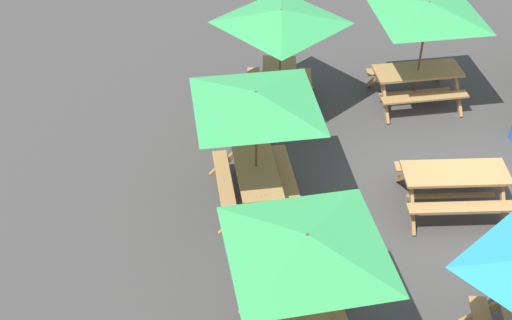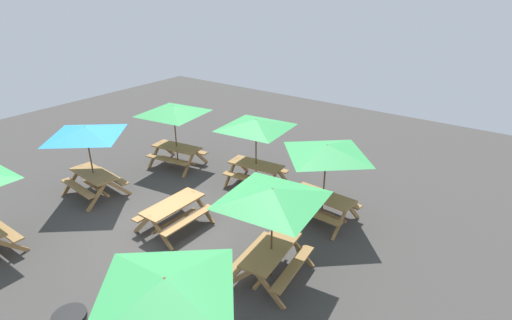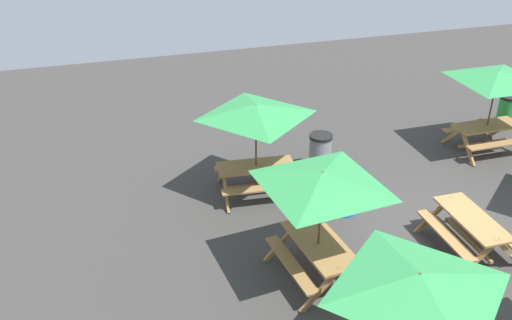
{
  "view_description": "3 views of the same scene",
  "coord_description": "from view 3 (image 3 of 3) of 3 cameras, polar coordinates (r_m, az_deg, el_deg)",
  "views": [
    {
      "loc": [
        9.2,
        -4.11,
        8.54
      ],
      "look_at": [
        -0.25,
        -3.63,
        0.9
      ],
      "focal_mm": 50.0,
      "sensor_mm": 36.0,
      "label": 1
    },
    {
      "loc": [
        -7.23,
        6.03,
        6.26
      ],
      "look_at": [
        -0.25,
        -3.63,
        0.9
      ],
      "focal_mm": 28.0,
      "sensor_mm": 36.0,
      "label": 2
    },
    {
      "loc": [
        -6.8,
        -8.02,
        7.2
      ],
      "look_at": [
        -3.44,
        3.08,
        0.9
      ],
      "focal_mm": 40.0,
      "sensor_mm": 36.0,
      "label": 3
    }
  ],
  "objects": [
    {
      "name": "picnic_table_5",
      "position": [
        8.15,
        15.8,
        -12.54
      ],
      "size": [
        2.13,
        2.13,
        2.34
      ],
      "rotation": [
        0.0,
        0.0,
        -0.07
      ],
      "color": "olive",
      "rests_on": "ground"
    },
    {
      "name": "picnic_table_7",
      "position": [
        12.33,
        20.69,
        -6.17
      ],
      "size": [
        1.55,
        1.81,
        0.81
      ],
      "rotation": [
        0.0,
        0.0,
        1.56
      ],
      "color": "olive",
      "rests_on": "ground"
    },
    {
      "name": "picnic_table_2",
      "position": [
        12.71,
        -0.0,
        4.31
      ],
      "size": [
        2.17,
        2.17,
        2.34
      ],
      "rotation": [
        0.0,
        0.0,
        -0.09
      ],
      "color": "olive",
      "rests_on": "ground"
    },
    {
      "name": "trash_bin_blue",
      "position": [
        12.87,
        8.98,
        -3.27
      ],
      "size": [
        0.59,
        0.59,
        0.98
      ],
      "color": "blue",
      "rests_on": "ground"
    },
    {
      "name": "trash_bin_green",
      "position": [
        18.28,
        23.84,
        4.47
      ],
      "size": [
        0.59,
        0.59,
        0.98
      ],
      "color": "green",
      "rests_on": "ground"
    },
    {
      "name": "ground_plane",
      "position": [
        12.74,
        19.36,
        -7.77
      ],
      "size": [
        28.14,
        28.14,
        0.0
      ],
      "primitive_type": "plane",
      "color": "#3D3A38",
      "rests_on": "ground"
    },
    {
      "name": "trash_bin_gray",
      "position": [
        14.5,
        6.43,
        0.78
      ],
      "size": [
        0.59,
        0.59,
        0.98
      ],
      "color": "gray",
      "rests_on": "ground"
    },
    {
      "name": "picnic_table_3",
      "position": [
        16.01,
        22.93,
        7.24
      ],
      "size": [
        2.83,
        2.83,
        2.34
      ],
      "rotation": [
        0.0,
        0.0,
        -0.0
      ],
      "color": "olive",
      "rests_on": "ground"
    },
    {
      "name": "picnic_table_4",
      "position": [
        10.11,
        6.6,
        -2.72
      ],
      "size": [
        2.81,
        2.81,
        2.34
      ],
      "rotation": [
        0.0,
        0.0,
        1.67
      ],
      "color": "olive",
      "rests_on": "ground"
    }
  ]
}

